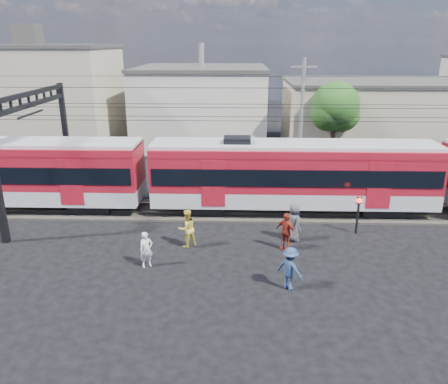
{
  "coord_description": "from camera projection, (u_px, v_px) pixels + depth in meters",
  "views": [
    {
      "loc": [
        1.56,
        -16.0,
        9.51
      ],
      "look_at": [
        0.87,
        5.0,
        2.26
      ],
      "focal_mm": 35.0,
      "sensor_mm": 36.0,
      "label": 1
    }
  ],
  "objects": [
    {
      "name": "pedestrian_b",
      "position": [
        187.0,
        228.0,
        21.12
      ],
      "size": [
        1.17,
        1.12,
        1.91
      ],
      "primitive_type": "imported",
      "rotation": [
        0.0,
        0.0,
        3.75
      ],
      "color": "#DEC645",
      "rests_on": "ground"
    },
    {
      "name": "rail_near",
      "position": [
        210.0,
        213.0,
        25.05
      ],
      "size": [
        70.0,
        0.12,
        0.12
      ],
      "primitive_type": "cube",
      "color": "#59544C",
      "rests_on": "track_bed"
    },
    {
      "name": "pedestrian_e",
      "position": [
        294.0,
        222.0,
        21.76
      ],
      "size": [
        0.99,
        1.13,
        1.94
      ],
      "primitive_type": "imported",
      "rotation": [
        0.0,
        0.0,
        2.05
      ],
      "color": "#444348",
      "rests_on": "ground"
    },
    {
      "name": "utility_pole_mid",
      "position": [
        301.0,
        116.0,
        30.77
      ],
      "size": [
        1.8,
        0.24,
        8.5
      ],
      "color": "slate",
      "rests_on": "ground"
    },
    {
      "name": "commuter_train",
      "position": [
        297.0,
        173.0,
        24.88
      ],
      "size": [
        50.3,
        3.08,
        4.17
      ],
      "color": "black",
      "rests_on": "ground"
    },
    {
      "name": "catenary",
      "position": [
        56.0,
        124.0,
        24.41
      ],
      "size": [
        70.0,
        9.3,
        7.52
      ],
      "color": "black",
      "rests_on": "ground"
    },
    {
      "name": "pedestrian_a",
      "position": [
        146.0,
        250.0,
        19.27
      ],
      "size": [
        0.71,
        0.64,
        1.64
      ],
      "primitive_type": "imported",
      "rotation": [
        0.0,
        0.0,
        0.54
      ],
      "color": "silver",
      "rests_on": "ground"
    },
    {
      "name": "building_mideast",
      "position": [
        376.0,
        116.0,
        39.47
      ],
      "size": [
        16.32,
        10.2,
        6.3
      ],
      "color": "#9E9279",
      "rests_on": "ground"
    },
    {
      "name": "building_midwest",
      "position": [
        202.0,
        105.0,
        42.64
      ],
      "size": [
        12.24,
        12.24,
        7.3
      ],
      "color": "beige",
      "rests_on": "ground"
    },
    {
      "name": "pedestrian_d",
      "position": [
        286.0,
        231.0,
        20.82
      ],
      "size": [
        1.11,
        1.1,
        1.88
      ],
      "primitive_type": "imported",
      "rotation": [
        0.0,
        0.0,
        -0.78
      ],
      "color": "maroon",
      "rests_on": "ground"
    },
    {
      "name": "track_bed",
      "position": [
        211.0,
        210.0,
        25.8
      ],
      "size": [
        70.0,
        3.4,
        0.12
      ],
      "primitive_type": "cube",
      "color": "#2D2823",
      "rests_on": "ground"
    },
    {
      "name": "ground",
      "position": [
        199.0,
        282.0,
        18.26
      ],
      "size": [
        120.0,
        120.0,
        0.0
      ],
      "primitive_type": "plane",
      "color": "black",
      "rests_on": "ground"
    },
    {
      "name": "pedestrian_c",
      "position": [
        290.0,
        269.0,
        17.47
      ],
      "size": [
        1.34,
        1.27,
        1.82
      ],
      "primitive_type": "imported",
      "rotation": [
        0.0,
        0.0,
        2.46
      ],
      "color": "navy",
      "rests_on": "ground"
    },
    {
      "name": "rail_far",
      "position": [
        212.0,
        204.0,
        26.47
      ],
      "size": [
        70.0,
        0.12,
        0.12
      ],
      "primitive_type": "cube",
      "color": "#59544C",
      "rests_on": "track_bed"
    },
    {
      "name": "tree_near",
      "position": [
        338.0,
        108.0,
        33.55
      ],
      "size": [
        3.82,
        3.64,
        6.72
      ],
      "color": "#382619",
      "rests_on": "ground"
    },
    {
      "name": "building_west",
      "position": [
        36.0,
        98.0,
        39.95
      ],
      "size": [
        14.28,
        10.2,
        9.3
      ],
      "color": "#9E9279",
      "rests_on": "ground"
    },
    {
      "name": "crossing_signal",
      "position": [
        358.0,
        208.0,
        22.43
      ],
      "size": [
        0.29,
        0.29,
        2.02
      ],
      "color": "black",
      "rests_on": "ground"
    }
  ]
}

